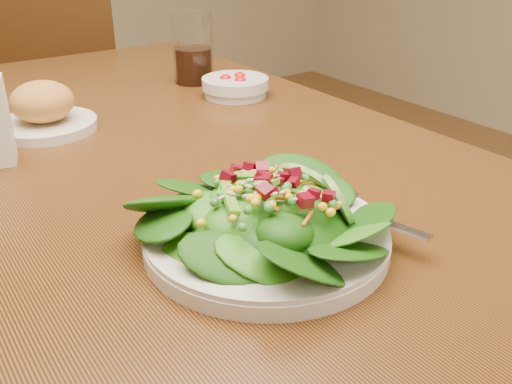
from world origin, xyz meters
The scene contains 6 objects.
dining_table centered at (0.00, 0.00, 0.65)m, with size 0.90×1.40×0.75m.
chair_far centered at (0.21, 1.09, 0.47)m, with size 0.53×0.53×0.88m.
salad_plate centered at (0.01, -0.37, 0.78)m, with size 0.28×0.27×0.08m.
bread_plate centered at (-0.09, 0.15, 0.78)m, with size 0.17×0.17×0.09m.
tomato_bowl centered at (0.29, 0.14, 0.77)m, with size 0.13×0.13×0.04m.
drinking_glass centered at (0.27, 0.28, 0.81)m, with size 0.09×0.09×0.15m.
Camera 1 is at (-0.32, -0.82, 1.08)m, focal length 40.00 mm.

